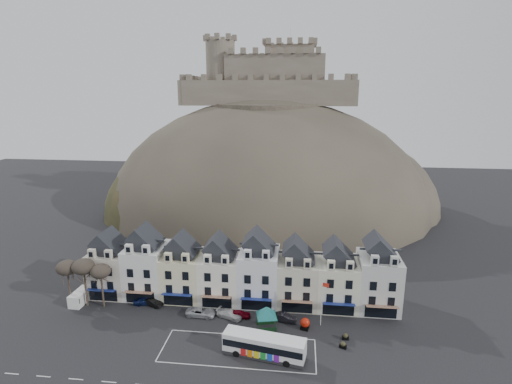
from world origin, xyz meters
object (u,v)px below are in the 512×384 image
car_white (229,314)px  car_maroon (239,314)px  bus (264,345)px  bus_shelter (267,312)px  red_buoy (305,324)px  flagpole (322,300)px  car_silver (201,312)px  car_black (152,302)px  car_navy (146,301)px  white_van (81,297)px  car_charcoal (284,317)px

car_white → car_maroon: 1.62m
bus → car_white: bus is taller
bus_shelter → red_buoy: (5.97, 0.73, -2.09)m
red_buoy → flagpole: size_ratio=0.24×
flagpole → car_silver: bearing=178.6°
flagpole → car_black: flagpole is taller
bus → red_buoy: 9.36m
car_navy → car_black: size_ratio=1.07×
bus_shelter → car_black: bearing=154.5°
white_van → bus: bearing=-16.4°
bus_shelter → car_white: 7.24m
car_black → car_silver: (9.20, -2.21, 0.03)m
car_maroon → car_charcoal: bearing=-94.3°
red_buoy → car_maroon: size_ratio=0.50×
flagpole → car_maroon: size_ratio=2.08×
car_navy → car_white: 15.41m
red_buoy → car_charcoal: bearing=151.7°
white_van → car_silver: white_van is taller
car_navy → car_white: size_ratio=0.96×
car_silver → bus: bearing=-126.7°
red_buoy → car_white: 12.45m
car_black → flagpole: bearing=-75.7°
car_maroon → bus_shelter: bearing=-122.7°
bus_shelter → car_maroon: (-4.75, 2.79, -2.40)m
red_buoy → car_charcoal: size_ratio=0.46×
car_white → red_buoy: bearing=-78.4°
bus → car_white: (-6.60, 9.14, -1.17)m
bus → car_maroon: bearing=128.4°
flagpole → car_white: (-14.88, 0.48, -3.74)m
car_navy → car_charcoal: (24.19, -2.49, -0.06)m
car_black → red_buoy: bearing=-79.0°
bus → car_charcoal: size_ratio=2.95×
red_buoy → car_navy: size_ratio=0.43×
white_van → car_white: 26.89m
red_buoy → white_van: bearing=174.8°
bus → car_charcoal: (2.39, 9.14, -1.14)m
car_silver → car_charcoal: car_silver is taller
car_charcoal → car_silver: bearing=99.6°
flagpole → car_white: flagpole is taller
bus → car_silver: 14.66m
red_buoy → white_van: size_ratio=0.38×
car_white → bus: bearing=-124.4°
car_black → car_silver: 9.46m
bus_shelter → car_white: (-6.35, 2.53, -2.39)m
flagpole → white_van: bearing=176.9°
car_maroon → flagpole: bearing=-95.5°
car_silver → car_maroon: car_silver is taller
red_buoy → car_black: size_ratio=0.47×
car_silver → car_charcoal: bearing=-88.0°
bus → car_navy: (-21.80, 11.63, -1.09)m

